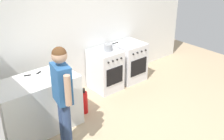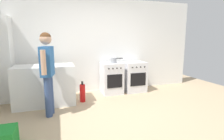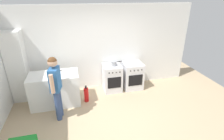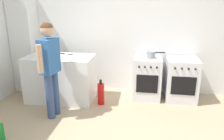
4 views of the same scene
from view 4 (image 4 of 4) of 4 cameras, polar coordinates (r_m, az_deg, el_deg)
ground_plane at (r=3.31m, az=2.40°, el=-17.85°), size 8.00×8.00×0.00m
back_wall at (r=4.68m, az=5.32°, el=9.92°), size 6.00×0.10×2.60m
counter_unit at (r=4.46m, az=-13.23°, el=-2.13°), size 1.30×0.70×0.90m
oven_left at (r=4.52m, az=9.15°, el=-1.95°), size 0.55×0.62×0.85m
oven_right at (r=4.58m, az=17.61°, el=-2.31°), size 0.60×0.62×0.85m
pot at (r=4.34m, az=10.13°, el=4.00°), size 0.36×0.18×0.14m
knife_utility at (r=4.57m, az=-13.38°, el=4.27°), size 0.25×0.11×0.01m
knife_paring at (r=4.44m, az=-11.14°, el=4.04°), size 0.20×0.12×0.01m
person at (r=3.69m, az=-15.94°, el=1.81°), size 0.26×0.56×1.61m
fire_extinguisher at (r=4.22m, az=-2.93°, el=-6.20°), size 0.13×0.13×0.50m
larder_cabinet at (r=5.15m, az=-21.61°, el=6.08°), size 0.48×0.44×2.00m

